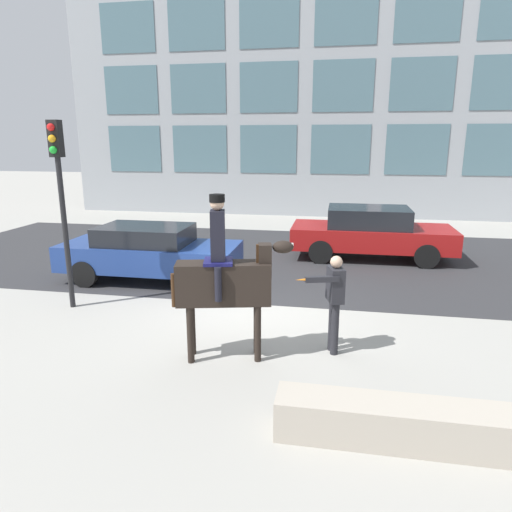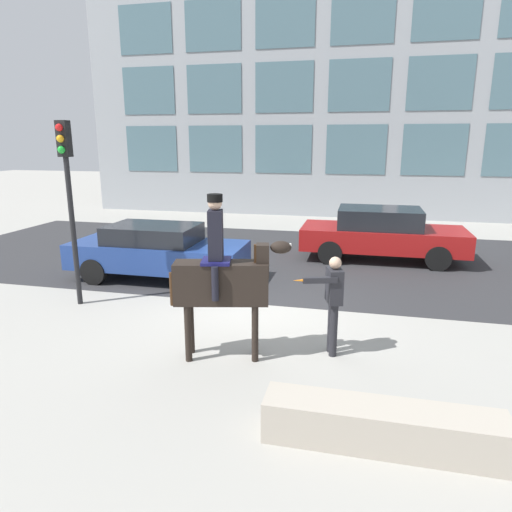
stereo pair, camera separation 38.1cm
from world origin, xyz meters
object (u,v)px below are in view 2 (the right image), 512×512
Objects in this scene: street_car_far_lane at (381,233)px; traffic_light at (68,184)px; pedestrian_bystander at (333,298)px; street_car_near_lane at (157,251)px; mounted_horse_lead at (223,278)px; planter_ledge at (382,427)px.

traffic_light is (-6.58, -5.52, 1.81)m from street_car_far_lane.
traffic_light is (-5.59, 1.20, 1.62)m from pedestrian_bystander.
street_car_near_lane is 0.94× the size of street_car_far_lane.
traffic_light is at bearing -28.72° from pedestrian_bystander.
pedestrian_bystander is 6.79m from street_car_far_lane.
pedestrian_bystander is at bearing -98.40° from street_car_far_lane.
mounted_horse_lead is 0.60× the size of street_car_near_lane.
pedestrian_bystander reaches higher than street_car_far_lane.
mounted_horse_lead reaches higher than planter_ledge.
pedestrian_bystander reaches higher than planter_ledge.
street_car_near_lane is (-2.97, 3.84, -0.62)m from mounted_horse_lead.
planter_ledge is at bearing 91.49° from pedestrian_bystander.
mounted_horse_lead is at bearing 144.04° from planter_ledge.
traffic_light reaches higher than mounted_horse_lead.
street_car_far_lane is (2.71, 7.22, -0.56)m from mounted_horse_lead.
planter_ledge is (-0.24, -9.01, -0.56)m from street_car_far_lane.
street_car_far_lane is at bearing 88.46° from planter_ledge.
traffic_light reaches higher than street_car_near_lane.
traffic_light is at bearing 143.40° from mounted_horse_lead.
pedestrian_bystander reaches higher than street_car_near_lane.
mounted_horse_lead is at bearing -110.58° from street_car_far_lane.
mounted_horse_lead is 1.60× the size of pedestrian_bystander.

